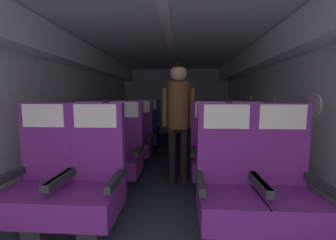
{
  "coord_description": "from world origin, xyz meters",
  "views": [
    {
      "loc": [
        0.18,
        -0.23,
        1.16
      ],
      "look_at": [
        -0.02,
        3.06,
        0.81
      ],
      "focal_mm": 22.5,
      "sensor_mm": 36.0,
      "label": 1
    }
  ],
  "objects_px": {
    "seat_a_left_aisle": "(93,181)",
    "seat_d_right_window": "(198,131)",
    "seat_a_right_window": "(227,185)",
    "seat_d_left_aisle": "(147,130)",
    "seat_b_right_window": "(210,154)",
    "seat_c_right_window": "(203,140)",
    "seat_c_right_aisle": "(231,140)",
    "seat_b_left_window": "(88,152)",
    "seat_b_right_aisle": "(248,155)",
    "seat_c_left_aisle": "(138,139)",
    "seat_d_left_window": "(126,130)",
    "seat_b_left_aisle": "(123,152)",
    "seat_c_left_window": "(112,138)",
    "flight_attendant": "(178,110)",
    "seat_a_left_window": "(40,180)",
    "seat_d_right_aisle": "(220,131)",
    "seat_a_right_aisle": "(284,186)"
  },
  "relations": [
    {
      "from": "seat_c_right_aisle",
      "to": "seat_d_left_window",
      "type": "relative_size",
      "value": 1.0
    },
    {
      "from": "seat_a_right_window",
      "to": "seat_d_right_aisle",
      "type": "bearing_deg",
      "value": 80.86
    },
    {
      "from": "seat_a_right_window",
      "to": "seat_d_left_window",
      "type": "xyz_separation_m",
      "value": [
        -1.56,
        2.74,
        0.0
      ]
    },
    {
      "from": "seat_c_right_window",
      "to": "seat_a_right_aisle",
      "type": "bearing_deg",
      "value": -75.7
    },
    {
      "from": "seat_c_right_window",
      "to": "seat_d_left_aisle",
      "type": "distance_m",
      "value": 1.42
    },
    {
      "from": "seat_d_right_aisle",
      "to": "seat_c_left_aisle",
      "type": "bearing_deg",
      "value": -149.04
    },
    {
      "from": "seat_a_left_aisle",
      "to": "seat_b_right_window",
      "type": "height_order",
      "value": "same"
    },
    {
      "from": "seat_c_right_window",
      "to": "seat_c_right_aisle",
      "type": "bearing_deg",
      "value": 1.92
    },
    {
      "from": "seat_b_left_aisle",
      "to": "seat_d_left_aisle",
      "type": "xyz_separation_m",
      "value": [
        0.02,
        1.81,
        0.0
      ]
    },
    {
      "from": "seat_b_left_aisle",
      "to": "seat_b_right_aisle",
      "type": "relative_size",
      "value": 1.0
    },
    {
      "from": "seat_d_left_window",
      "to": "seat_a_left_aisle",
      "type": "bearing_deg",
      "value": -80.6
    },
    {
      "from": "seat_b_left_window",
      "to": "seat_b_right_aisle",
      "type": "relative_size",
      "value": 1.0
    },
    {
      "from": "seat_a_left_aisle",
      "to": "seat_d_right_aisle",
      "type": "bearing_deg",
      "value": 60.73
    },
    {
      "from": "seat_d_left_window",
      "to": "seat_d_right_window",
      "type": "distance_m",
      "value": 1.55
    },
    {
      "from": "seat_b_left_window",
      "to": "seat_c_right_aisle",
      "type": "distance_m",
      "value": 2.22
    },
    {
      "from": "seat_c_right_aisle",
      "to": "flight_attendant",
      "type": "relative_size",
      "value": 0.69
    },
    {
      "from": "seat_b_right_aisle",
      "to": "seat_d_left_window",
      "type": "xyz_separation_m",
      "value": [
        -2.01,
        1.83,
        0.0
      ]
    },
    {
      "from": "seat_c_right_aisle",
      "to": "flight_attendant",
      "type": "height_order",
      "value": "flight_attendant"
    },
    {
      "from": "seat_a_right_aisle",
      "to": "seat_c_right_aisle",
      "type": "relative_size",
      "value": 1.0
    },
    {
      "from": "seat_b_right_aisle",
      "to": "seat_c_right_aisle",
      "type": "relative_size",
      "value": 1.0
    },
    {
      "from": "seat_c_left_aisle",
      "to": "seat_d_left_aisle",
      "type": "relative_size",
      "value": 1.0
    },
    {
      "from": "seat_c_left_window",
      "to": "seat_c_left_aisle",
      "type": "height_order",
      "value": "same"
    },
    {
      "from": "seat_d_left_aisle",
      "to": "seat_c_right_aisle",
      "type": "bearing_deg",
      "value": -30.38
    },
    {
      "from": "seat_a_right_aisle",
      "to": "seat_c_right_aisle",
      "type": "xyz_separation_m",
      "value": [
        -0.0,
        1.83,
        0.0
      ]
    },
    {
      "from": "seat_a_right_aisle",
      "to": "seat_b_right_aisle",
      "type": "bearing_deg",
      "value": 90.02
    },
    {
      "from": "flight_attendant",
      "to": "seat_a_left_window",
      "type": "bearing_deg",
      "value": 30.65
    },
    {
      "from": "seat_b_right_aisle",
      "to": "seat_c_right_window",
      "type": "bearing_deg",
      "value": 116.96
    },
    {
      "from": "seat_b_right_aisle",
      "to": "seat_c_right_window",
      "type": "relative_size",
      "value": 1.0
    },
    {
      "from": "seat_b_right_window",
      "to": "seat_c_left_aisle",
      "type": "height_order",
      "value": "same"
    },
    {
      "from": "seat_a_left_aisle",
      "to": "seat_b_left_window",
      "type": "relative_size",
      "value": 1.0
    },
    {
      "from": "seat_b_left_aisle",
      "to": "seat_c_left_window",
      "type": "xyz_separation_m",
      "value": [
        -0.45,
        0.9,
        0.0
      ]
    },
    {
      "from": "seat_a_left_aisle",
      "to": "seat_c_left_window",
      "type": "xyz_separation_m",
      "value": [
        -0.46,
        1.84,
        0.0
      ]
    },
    {
      "from": "seat_b_right_window",
      "to": "seat_c_left_window",
      "type": "xyz_separation_m",
      "value": [
        -1.55,
        0.9,
        0.0
      ]
    },
    {
      "from": "seat_a_left_aisle",
      "to": "seat_d_right_window",
      "type": "bearing_deg",
      "value": 68.21
    },
    {
      "from": "seat_b_left_aisle",
      "to": "seat_a_right_window",
      "type": "bearing_deg",
      "value": -39.95
    },
    {
      "from": "seat_d_left_window",
      "to": "seat_d_right_aisle",
      "type": "bearing_deg",
      "value": 0.57
    },
    {
      "from": "seat_a_right_window",
      "to": "seat_d_left_aisle",
      "type": "xyz_separation_m",
      "value": [
        -1.09,
        2.74,
        0.0
      ]
    },
    {
      "from": "seat_a_right_aisle",
      "to": "seat_d_right_window",
      "type": "relative_size",
      "value": 1.0
    },
    {
      "from": "seat_b_right_window",
      "to": "seat_a_left_window",
      "type": "bearing_deg",
      "value": -149.01
    },
    {
      "from": "seat_a_right_window",
      "to": "seat_c_right_aisle",
      "type": "height_order",
      "value": "same"
    },
    {
      "from": "seat_a_right_window",
      "to": "seat_c_right_window",
      "type": "distance_m",
      "value": 1.82
    },
    {
      "from": "seat_c_right_aisle",
      "to": "seat_d_left_window",
      "type": "xyz_separation_m",
      "value": [
        -2.01,
        0.9,
        0.0
      ]
    },
    {
      "from": "seat_a_left_window",
      "to": "seat_c_left_aisle",
      "type": "bearing_deg",
      "value": 75.67
    },
    {
      "from": "seat_a_right_aisle",
      "to": "seat_b_left_window",
      "type": "relative_size",
      "value": 1.0
    },
    {
      "from": "seat_c_left_window",
      "to": "seat_c_right_window",
      "type": "bearing_deg",
      "value": -0.43
    },
    {
      "from": "seat_c_left_window",
      "to": "seat_c_right_aisle",
      "type": "height_order",
      "value": "same"
    },
    {
      "from": "seat_a_left_window",
      "to": "seat_d_left_window",
      "type": "height_order",
      "value": "same"
    },
    {
      "from": "seat_a_left_aisle",
      "to": "seat_a_right_aisle",
      "type": "relative_size",
      "value": 1.0
    },
    {
      "from": "seat_a_right_aisle",
      "to": "seat_d_left_window",
      "type": "relative_size",
      "value": 1.0
    },
    {
      "from": "seat_b_left_aisle",
      "to": "seat_c_right_window",
      "type": "distance_m",
      "value": 1.41
    }
  ]
}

